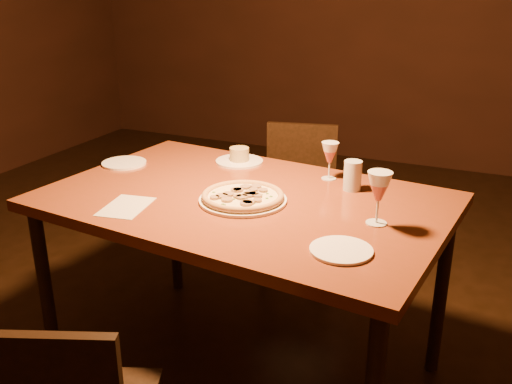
% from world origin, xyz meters
% --- Properties ---
extents(floor, '(7.00, 7.00, 0.00)m').
position_xyz_m(floor, '(0.00, 0.00, 0.00)').
color(floor, black).
rests_on(floor, ground).
extents(dining_table, '(1.66, 1.17, 0.83)m').
position_xyz_m(dining_table, '(0.16, 0.14, 0.76)').
color(dining_table, brown).
rests_on(dining_table, floor).
extents(chair_far, '(0.49, 0.49, 0.85)m').
position_xyz_m(chair_far, '(0.02, 1.16, 0.48)').
color(chair_far, black).
rests_on(chair_far, floor).
extents(pizza_plate, '(0.34, 0.34, 0.04)m').
position_xyz_m(pizza_plate, '(0.18, 0.08, 0.85)').
color(pizza_plate, white).
rests_on(pizza_plate, dining_table).
extents(ramekin_saucer, '(0.22, 0.22, 0.07)m').
position_xyz_m(ramekin_saucer, '(-0.05, 0.53, 0.86)').
color(ramekin_saucer, white).
rests_on(ramekin_saucer, dining_table).
extents(wine_glass_far, '(0.07, 0.07, 0.16)m').
position_xyz_m(wine_glass_far, '(0.40, 0.48, 0.92)').
color(wine_glass_far, '#A94D46').
rests_on(wine_glass_far, dining_table).
extents(wine_glass_right, '(0.09, 0.09, 0.19)m').
position_xyz_m(wine_glass_right, '(0.70, 0.09, 0.93)').
color(wine_glass_right, '#A94D46').
rests_on(wine_glass_right, dining_table).
extents(water_tumbler, '(0.07, 0.07, 0.12)m').
position_xyz_m(water_tumbler, '(0.53, 0.39, 0.90)').
color(water_tumbler, silver).
rests_on(water_tumbler, dining_table).
extents(side_plate_left, '(0.20, 0.20, 0.01)m').
position_xyz_m(side_plate_left, '(-0.53, 0.29, 0.84)').
color(side_plate_left, white).
rests_on(side_plate_left, dining_table).
extents(side_plate_near, '(0.20, 0.20, 0.01)m').
position_xyz_m(side_plate_near, '(0.65, -0.18, 0.84)').
color(side_plate_near, white).
rests_on(side_plate_near, dining_table).
extents(menu_card, '(0.19, 0.25, 0.00)m').
position_xyz_m(menu_card, '(-0.20, -0.14, 0.84)').
color(menu_card, beige).
rests_on(menu_card, dining_table).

